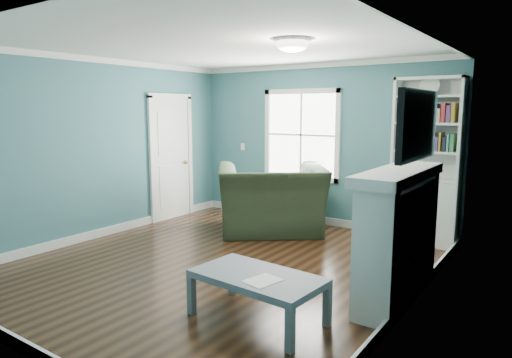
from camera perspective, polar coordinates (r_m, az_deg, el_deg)
The scene contains 13 objects.
floor at distance 5.68m, azimuth -4.28°, elevation -10.55°, with size 5.00×5.00×0.00m, color black.
room_walls at distance 5.37m, azimuth -4.48°, elevation 5.60°, with size 5.00×5.00×5.00m.
trim at distance 5.40m, azimuth -4.43°, elevation 1.94°, with size 4.50×5.00×2.60m.
window at distance 7.61m, azimuth 5.68°, elevation 5.50°, with size 1.40×0.06×1.50m.
bookshelf at distance 6.72m, azimuth 20.43°, elevation 0.07°, with size 0.90×0.35×2.31m.
fireplace at distance 4.71m, azimuth 17.50°, elevation -6.88°, with size 0.44×1.58×1.30m.
tv at distance 4.52m, azimuth 19.60°, elevation 6.37°, with size 0.06×1.10×0.65m, color black.
door at distance 7.93m, azimuth -10.53°, elevation 2.80°, with size 0.12×0.98×2.17m.
ceiling_fixture at distance 4.98m, azimuth 4.57°, elevation 16.52°, with size 0.38×0.38×0.15m.
light_switch at distance 8.27m, azimuth -1.66°, elevation 4.06°, with size 0.08×0.01×0.12m, color white.
recliner at distance 6.95m, azimuth 1.91°, elevation -1.10°, with size 1.57×1.02×1.37m, color black.
coffee_table at distance 4.15m, azimuth 0.18°, elevation -12.55°, with size 1.20×0.71×0.42m.
paper_sheet at distance 3.98m, azimuth 0.85°, elevation -12.58°, with size 0.23×0.30×0.00m, color white.
Camera 1 is at (3.38, -4.16, 1.87)m, focal length 32.00 mm.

